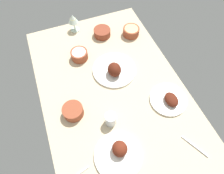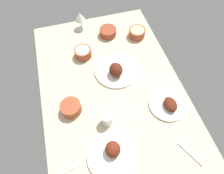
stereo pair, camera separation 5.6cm
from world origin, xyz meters
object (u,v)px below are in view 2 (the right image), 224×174
Objects in this scene: plate_far_side at (112,153)px; bowl_pasta at (71,108)px; bowl_potatoes at (137,33)px; plate_center_main at (168,104)px; bowl_soup at (108,32)px; bowl_cream at (83,53)px; plate_near_viewer at (116,70)px; water_tumbler at (107,119)px; wine_glass at (80,17)px; spoon_loose at (190,154)px; fork_loose at (64,173)px.

bowl_pasta is (31.43, 16.17, 1.17)cm from plate_far_side.
bowl_pasta reaches higher than bowl_potatoes.
plate_center_main is (18.44, -41.00, -0.52)cm from plate_far_side.
bowl_cream is (-15.67, 22.55, 0.38)cm from bowl_soup.
plate_far_side is at bearing 161.08° from plate_near_viewer.
plate_near_viewer is at bearing -24.78° from water_tumbler.
plate_near_viewer is 38.20cm from bowl_potatoes.
plate_near_viewer reaches higher than water_tumbler.
bowl_pasta is 0.86× the size of wine_glass.
spoon_loose is (-29.61, -37.95, -4.17)cm from water_tumbler.
bowl_pasta is at bearing 77.20° from plate_center_main.
fork_loose is (-89.46, 47.37, -2.64)cm from bowl_soup.
wine_glass is 0.86× the size of spoon_loose.
wine_glass is at bearing -1.98° from plate_far_side.
water_tumbler is at bearing 164.37° from bowl_soup.
bowl_pasta is 76.20cm from bowl_potatoes.
plate_near_viewer is 1.30× the size of plate_center_main.
bowl_potatoes is at bearing -117.81° from wine_glass.
plate_near_viewer is at bearing -6.54° from spoon_loose.
plate_near_viewer reaches higher than bowl_cream.
water_tumbler is (-0.12, 38.61, 2.80)cm from plate_center_main.
water_tumbler is (-61.55, 40.28, 1.27)cm from bowl_potatoes.
bowl_soup is 0.71× the size of fork_loose.
plate_near_viewer is 40.24cm from plate_center_main.
wine_glass is at bearing 60.77° from fork_loose.
plate_far_side is 2.81× the size of water_tumbler.
wine_glass is (13.43, 18.16, 6.89)cm from bowl_soup.
plate_near_viewer is at bearing -18.92° from plate_far_side.
wine_glass is at bearing 15.87° from plate_near_viewer.
plate_center_main is 1.89× the size of bowl_pasta.
bowl_potatoes is (-7.24, -21.04, 0.27)cm from bowl_soup.
spoon_loose is (-82.72, -41.25, -3.02)cm from bowl_cream.
plate_near_viewer is at bearing 35.70° from plate_center_main.
bowl_pasta is at bearing 145.83° from bowl_soup.
bowl_cream is at bearing -0.12° from spoon_loose.
wine_glass is (49.42, 14.05, 7.33)cm from plate_near_viewer.
plate_far_side is 2.13× the size of bowl_pasta.
bowl_soup is (68.67, 19.37, 1.26)cm from plate_center_main.
bowl_pasta is 0.67× the size of fork_loose.
water_tumbler is (-53.12, -3.30, 1.15)cm from bowl_cream.
wine_glass is 107.38cm from fork_loose.
plate_center_main is at bearing -155.44° from wine_glass.
plate_far_side is at bearing -152.78° from bowl_pasta.
fork_loose is (-53.47, 43.26, -2.20)cm from plate_near_viewer.
water_tumbler reaches higher than bowl_cream.
fork_loose is at bearing 55.67° from spoon_loose.
bowl_pasta is 72.13cm from wine_glass.
fork_loose is at bearing 95.23° from plate_far_side.
bowl_soup is 71.44cm from water_tumbler.
plate_near_viewer reaches higher than plate_center_main.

